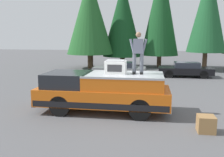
% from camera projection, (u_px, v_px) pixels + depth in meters
% --- Properties ---
extents(ground_plane, '(90.00, 90.00, 0.00)m').
position_uv_depth(ground_plane, '(121.00, 113.00, 10.35)').
color(ground_plane, '#565659').
extents(pickup_truck, '(2.01, 5.54, 1.65)m').
position_uv_depth(pickup_truck, '(103.00, 91.00, 10.36)').
color(pickup_truck, orange).
rests_on(pickup_truck, ground).
extents(compressor_unit, '(0.65, 0.84, 0.56)m').
position_uv_depth(compressor_unit, '(116.00, 67.00, 10.11)').
color(compressor_unit, white).
rests_on(compressor_unit, pickup_truck).
extents(person_on_truck_bed, '(0.29, 0.72, 1.69)m').
position_uv_depth(person_on_truck_bed, '(138.00, 52.00, 9.90)').
color(person_on_truck_bed, '#4C515B').
rests_on(person_on_truck_bed, pickup_truck).
extents(parked_car_black, '(1.64, 4.10, 1.16)m').
position_uv_depth(parked_car_black, '(186.00, 70.00, 19.34)').
color(parked_car_black, black).
rests_on(parked_car_black, ground).
extents(parked_car_grey, '(1.64, 4.10, 1.16)m').
position_uv_depth(parked_car_grey, '(120.00, 69.00, 19.49)').
color(parked_car_grey, gray).
rests_on(parked_car_grey, ground).
extents(wooden_crate, '(0.56, 0.56, 0.56)m').
position_uv_depth(wooden_crate, '(206.00, 124.00, 8.21)').
color(wooden_crate, olive).
rests_on(wooden_crate, ground).
extents(conifer_left, '(3.47, 3.47, 9.34)m').
position_uv_depth(conifer_left, '(208.00, 10.00, 22.11)').
color(conifer_left, '#4C3826').
rests_on(conifer_left, ground).
extents(conifer_center_left, '(3.79, 3.79, 10.56)m').
position_uv_depth(conifer_center_left, '(161.00, 9.00, 24.67)').
color(conifer_center_left, '#4C3826').
rests_on(conifer_center_left, ground).
extents(conifer_center_right, '(4.09, 4.09, 8.72)m').
position_uv_depth(conifer_center_right, '(123.00, 19.00, 25.09)').
color(conifer_center_right, '#4C3826').
rests_on(conifer_center_right, ground).
extents(conifer_right, '(4.56, 4.56, 8.98)m').
position_uv_depth(conifer_right, '(90.00, 15.00, 23.76)').
color(conifer_right, '#4C3826').
rests_on(conifer_right, ground).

